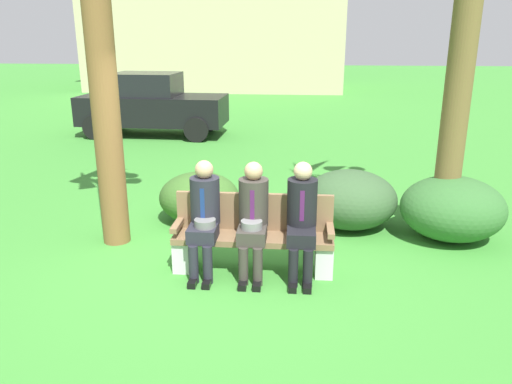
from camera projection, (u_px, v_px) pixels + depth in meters
ground_plane at (228, 261)px, 6.22m from camera, size 80.00×80.00×0.00m
park_bench at (253, 236)px, 5.90m from camera, size 1.85×0.44×0.90m
seated_man_left at (204, 213)px, 5.73m from camera, size 0.34×0.72×1.32m
seated_man_middle at (253, 214)px, 5.68m from camera, size 0.34×0.72×1.32m
seated_man_right at (302, 215)px, 5.64m from camera, size 0.34×0.72×1.33m
shrub_near_bench at (350, 199)px, 7.20m from camera, size 1.34×1.22×0.84m
shrub_mid_lawn at (452, 208)px, 6.78m from camera, size 1.38×1.27×0.86m
shrub_far_lawn at (199, 197)px, 7.43m from camera, size 1.18×1.09×0.74m
parked_car_near at (152, 105)px, 13.63m from camera, size 3.95×1.81×1.68m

